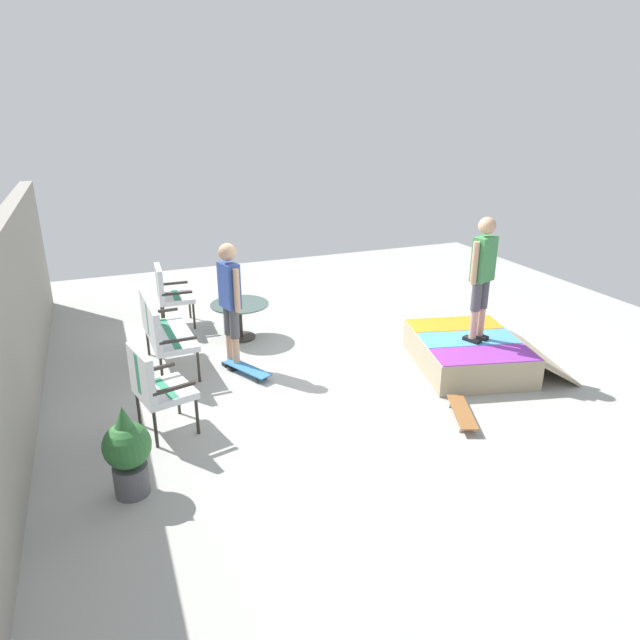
% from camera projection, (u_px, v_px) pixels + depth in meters
% --- Properties ---
extents(ground_plane, '(12.00, 12.00, 0.10)m').
position_uv_depth(ground_plane, '(344.00, 369.00, 7.97)').
color(ground_plane, '#A8A8A3').
extents(back_wall_cinderblock, '(9.00, 0.20, 2.22)m').
position_uv_depth(back_wall_cinderblock, '(11.00, 331.00, 6.18)').
color(back_wall_cinderblock, gray).
rests_on(back_wall_cinderblock, ground_plane).
extents(skate_ramp, '(2.08, 2.26, 0.43)m').
position_uv_depth(skate_ramp, '(469.00, 352.00, 7.87)').
color(skate_ramp, tan).
rests_on(skate_ramp, ground_plane).
extents(patio_bench, '(1.28, 0.61, 1.02)m').
position_uv_depth(patio_bench, '(161.00, 328.00, 7.64)').
color(patio_bench, '#2D2823').
rests_on(patio_bench, ground_plane).
extents(patio_chair_near_house, '(0.64, 0.57, 1.02)m').
position_uv_depth(patio_chair_near_house, '(168.00, 291.00, 9.20)').
color(patio_chair_near_house, '#2D2823').
rests_on(patio_chair_near_house, ground_plane).
extents(patio_chair_by_wall, '(0.73, 0.68, 1.02)m').
position_uv_depth(patio_chair_by_wall, '(154.00, 383.00, 6.11)').
color(patio_chair_by_wall, '#2D2823').
rests_on(patio_chair_by_wall, ground_plane).
extents(patio_table, '(0.90, 0.90, 0.57)m').
position_uv_depth(patio_table, '(240.00, 314.00, 8.78)').
color(patio_table, '#2D2823').
rests_on(patio_table, ground_plane).
extents(person_watching, '(0.47, 0.30, 1.75)m').
position_uv_depth(person_watching, '(230.00, 296.00, 7.57)').
color(person_watching, black).
rests_on(person_watching, ground_plane).
extents(person_skater, '(0.32, 0.46, 1.68)m').
position_uv_depth(person_skater, '(483.00, 271.00, 7.38)').
color(person_skater, black).
rests_on(person_skater, skate_ramp).
extents(skateboard_by_bench, '(0.81, 0.53, 0.10)m').
position_uv_depth(skateboard_by_bench, '(247.00, 369.00, 7.66)').
color(skateboard_by_bench, '#3372B2').
rests_on(skateboard_by_bench, ground_plane).
extents(skateboard_spare, '(0.82, 0.49, 0.10)m').
position_uv_depth(skateboard_spare, '(462.00, 412.00, 6.57)').
color(skateboard_spare, brown).
rests_on(skateboard_spare, ground_plane).
extents(potted_plant, '(0.44, 0.44, 0.92)m').
position_uv_depth(potted_plant, '(128.00, 450.00, 5.17)').
color(potted_plant, '#515156').
rests_on(potted_plant, ground_plane).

